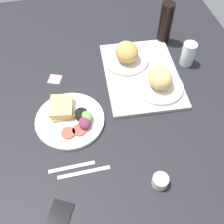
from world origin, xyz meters
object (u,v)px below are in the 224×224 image
Objects in this scene: plate_with_salad at (71,118)px; knife at (84,172)px; serving_tray at (141,75)px; fork at (72,167)px; sticky_note at (55,79)px; bread_plate_near at (126,55)px; espresso_cup at (160,181)px; bread_plate_far at (160,81)px; cell_phone at (57,223)px; drinking_glass at (188,54)px; soda_bottle at (165,23)px.

plate_with_salad reaches higher than knife.
fork is at bearing -43.78° from serving_tray.
plate_with_salad reaches higher than sticky_note.
espresso_cup is at bearing -3.20° from bread_plate_near.
bread_plate_near reaches higher than knife.
bread_plate_far is 44.24cm from espresso_cup.
espresso_cup is 0.39× the size of cell_phone.
fork is at bearing -33.76° from bread_plate_near.
plate_with_salad is 2.45× the size of drinking_glass.
bread_plate_near is at bearing -102.00° from drinking_glass.
fork is (61.03, -55.14, -10.32)cm from soda_bottle.
plate_with_salad is at bearing -47.07° from bread_plate_near.
knife is at bearing 3.83° from plate_with_salad.
bread_plate_far is at bearing 34.00° from fork.
serving_tray is 2.13× the size of soda_bottle.
plate_with_salad reaches higher than serving_tray.
fork is at bearing -54.86° from drinking_glass.
bread_plate_far reaches higher than espresso_cup.
drinking_glass is at bearing 158.49° from cell_phone.
soda_bottle is at bearing 105.20° from sticky_note.
espresso_cup is 0.29× the size of knife.
cell_phone is (5.72, -36.25, -1.60)cm from espresso_cup.
fork is 5.00cm from knife.
soda_bottle is at bearing 118.63° from bread_plate_near.
bread_plate_far is 1.00× the size of soda_bottle.
bread_plate_near is 1.27× the size of fork.
soda_bottle is 78.67cm from espresso_cup.
knife is at bearing -38.61° from soda_bottle.
knife is at bearing 6.94° from sticky_note.
soda_bottle is 82.90cm from fork.
bread_plate_near is 58.81cm from fork.
espresso_cup is (55.43, -31.59, -3.71)cm from drinking_glass.
bread_plate_far is at bearing -21.90° from soda_bottle.
bread_plate_far is 3.77× the size of espresso_cup.
espresso_cup is at bearing 125.42° from cell_phone.
plate_with_salad is 1.64× the size of fork.
knife is (3.00, 4.00, 0.00)cm from fork.
sticky_note is (-58.25, -31.03, -1.94)cm from espresso_cup.
knife is (32.35, -38.40, -5.07)cm from bread_plate_far.
bread_plate_far is 1.11× the size of knife.
soda_bottle is 60.04cm from sticky_note.
soda_bottle reaches higher than bread_plate_far.
drinking_glass is 63.91cm from espresso_cup.
cell_phone is 64.18cm from sticky_note.
soda_bottle is 3.78× the size of espresso_cup.
bread_plate_near is 41.33cm from plate_with_salad.
drinking_glass is 0.60× the size of knife.
plate_with_salad is 4.98× the size of sticky_note.
knife is 3.39× the size of sticky_note.
fork is at bearing -113.59° from espresso_cup.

